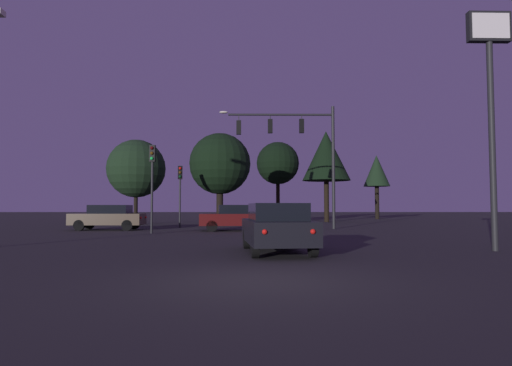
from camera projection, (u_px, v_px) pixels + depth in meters
ground_plane at (253, 226)px, 32.81m from camera, size 168.00×168.00×0.00m
traffic_signal_mast_arm at (298, 142)px, 28.18m from camera, size 7.44×0.37×7.90m
traffic_light_corner_left at (152, 171)px, 23.34m from camera, size 0.31×0.35×4.71m
traffic_light_corner_right at (180, 184)px, 29.56m from camera, size 0.33×0.37×4.17m
car_nearside_lane at (277, 227)px, 13.53m from camera, size 2.24×4.47×1.52m
car_crossing_left at (237, 217)px, 25.82m from camera, size 4.49×2.26×1.52m
car_crossing_right at (108, 217)px, 26.57m from camera, size 4.36×1.80×1.52m
store_sign_illuminated at (490, 77)px, 14.30m from camera, size 1.40×0.29×7.82m
tree_behind_sign at (326, 156)px, 41.19m from camera, size 4.51×4.51×8.55m
tree_left_far at (136, 169)px, 35.71m from camera, size 4.73×4.73×6.89m
tree_center_horizon at (377, 171)px, 50.31m from camera, size 2.98×2.98×7.36m
tree_right_cluster at (220, 164)px, 33.56m from camera, size 4.69×4.69×7.06m
tree_lot_edge at (278, 163)px, 45.73m from camera, size 4.44×4.44×8.18m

